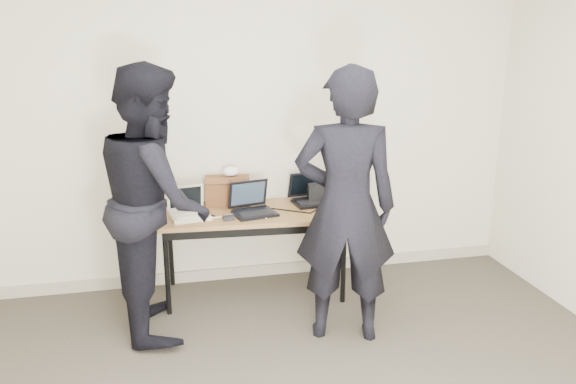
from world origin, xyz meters
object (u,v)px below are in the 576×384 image
object	(u,v)px
laptop_right	(312,196)
leather_satchel	(228,190)
laptop_center	(252,206)
desk	(254,218)
equipment_box	(323,192)
laptop_beige	(189,211)
person_observer	(155,201)
person_typist	(346,207)

from	to	relation	value
laptop_right	leather_satchel	distance (m)	0.71
laptop_right	leather_satchel	size ratio (longest dim) A/B	0.98
laptop_center	laptop_right	bearing A→B (deg)	6.51
desk	equipment_box	xyz separation A→B (m)	(0.63, 0.19, 0.13)
laptop_beige	laptop_center	bearing A→B (deg)	-10.62
laptop_beige	leather_satchel	size ratio (longest dim) A/B	0.88
person_observer	person_typist	bearing A→B (deg)	-113.50
laptop_center	person_typist	xyz separation A→B (m)	(0.53, -0.74, 0.18)
equipment_box	laptop_beige	bearing A→B (deg)	-169.13
laptop_right	equipment_box	size ratio (longest dim) A/B	1.46
laptop_center	person_typist	world-z (taller)	person_typist
person_typist	person_observer	size ratio (longest dim) A/B	1.00
laptop_center	person_typist	bearing A→B (deg)	-66.39
leather_satchel	person_typist	bearing A→B (deg)	-48.50
laptop_beige	person_observer	bearing A→B (deg)	-137.67
leather_satchel	equipment_box	size ratio (longest dim) A/B	1.48
equipment_box	person_observer	xyz separation A→B (m)	(-1.39, -0.53, 0.17)
laptop_center	person_observer	world-z (taller)	person_observer
desk	equipment_box	world-z (taller)	equipment_box
laptop_right	laptop_center	bearing A→B (deg)	-168.34
laptop_beige	equipment_box	bearing A→B (deg)	0.83
laptop_center	equipment_box	world-z (taller)	laptop_center
equipment_box	laptop_right	bearing A→B (deg)	-157.98
laptop_center	leather_satchel	bearing A→B (deg)	110.40
equipment_box	person_typist	distance (m)	0.98
equipment_box	person_typist	bearing A→B (deg)	-96.76
laptop_center	equipment_box	xyz separation A→B (m)	(0.64, 0.22, 0.02)
person_observer	leather_satchel	bearing A→B (deg)	-50.18
laptop_right	person_observer	world-z (taller)	person_observer
laptop_center	person_typist	distance (m)	0.93
laptop_center	person_observer	distance (m)	0.82
equipment_box	person_observer	world-z (taller)	person_observer
desk	laptop_center	size ratio (longest dim) A/B	4.05
laptop_right	person_typist	distance (m)	0.94
laptop_beige	laptop_right	world-z (taller)	laptop_right
equipment_box	desk	bearing A→B (deg)	-163.08
desk	leather_satchel	distance (m)	0.34
leather_satchel	person_observer	distance (m)	0.82
laptop_center	leather_satchel	world-z (taller)	leather_satchel
laptop_beige	leather_satchel	world-z (taller)	leather_satchel
person_observer	laptop_beige	bearing A→B (deg)	-42.53
laptop_beige	equipment_box	distance (m)	1.16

